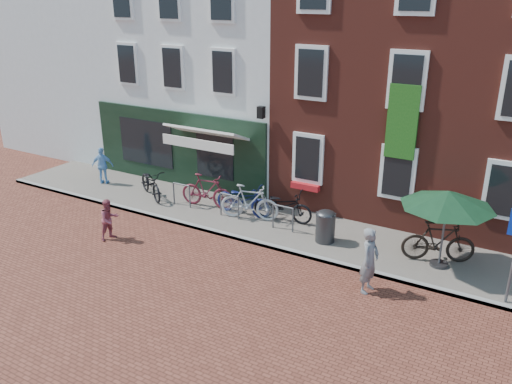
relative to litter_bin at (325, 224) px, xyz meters
The scene contains 16 objects.
ground 2.36m from the litter_bin, 150.44° to the right, with size 80.00×80.00×0.00m, color brown.
sidewalk 1.21m from the litter_bin, 158.67° to the left, with size 24.00×3.00×0.10m, color slate.
building_stucco 9.90m from the litter_bin, 139.86° to the left, with size 8.00×8.00×9.00m, color silver.
building_brick_mid 7.31m from the litter_bin, 89.75° to the left, with size 6.00×8.00×10.00m, color maroon.
filler_left 16.09m from the litter_bin, 157.89° to the left, with size 7.00×8.00×9.00m, color silver.
litter_bin is the anchor object (origin of this frame).
parasol 3.65m from the litter_bin, ahead, with size 2.48×2.48×2.31m.
woman 2.76m from the litter_bin, 43.83° to the right, with size 0.64×0.42×1.74m, color slate.
boy 6.60m from the litter_bin, 153.23° to the right, with size 0.63×0.49×1.30m, color #9A424E.
cafe_person 9.60m from the litter_bin, behind, with size 0.85×0.36×1.45m, color #79B2E4.
bicycle_0 6.99m from the litter_bin, behind, with size 0.71×2.05×1.07m, color black.
bicycle_1 4.67m from the litter_bin, behind, with size 0.56×1.98×1.19m, color maroon.
bicycle_2 3.26m from the litter_bin, behind, with size 0.71×2.05×1.07m, color #121950.
bicycle_3 2.84m from the litter_bin, behind, with size 0.56×1.98×1.19m, color #AEAFB1.
bicycle_4 1.96m from the litter_bin, 158.04° to the left, with size 0.71×2.05×1.07m, color black.
bicycle_5 3.22m from the litter_bin, ahead, with size 0.56×1.98×1.19m, color black.
Camera 1 is at (7.26, -12.16, 7.11)m, focal length 36.35 mm.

